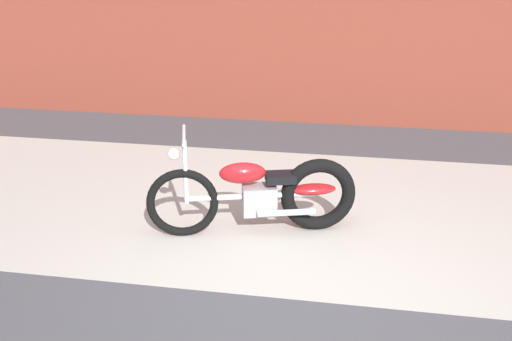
% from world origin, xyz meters
% --- Properties ---
extents(ground_plane, '(80.00, 80.00, 0.00)m').
position_xyz_m(ground_plane, '(0.00, 0.00, 0.00)').
color(ground_plane, '#47474C').
extents(sidewalk_slab, '(36.00, 3.50, 0.01)m').
position_xyz_m(sidewalk_slab, '(0.00, 1.75, 0.00)').
color(sidewalk_slab, '#B2ADA3').
rests_on(sidewalk_slab, ground).
extents(motorcycle_red, '(1.95, 0.80, 1.03)m').
position_xyz_m(motorcycle_red, '(-0.41, 1.15, 0.40)').
color(motorcycle_red, black).
rests_on(motorcycle_red, ground).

